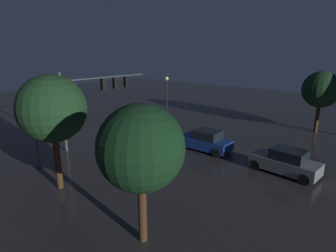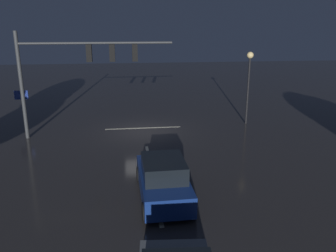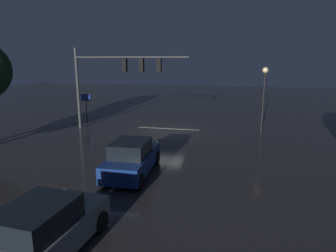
{
  "view_description": "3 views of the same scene",
  "coord_description": "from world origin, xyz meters",
  "px_view_note": "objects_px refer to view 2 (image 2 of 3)",
  "views": [
    {
      "loc": [
        18.26,
        20.58,
        7.89
      ],
      "look_at": [
        -0.08,
        5.21,
        1.43
      ],
      "focal_mm": 30.06,
      "sensor_mm": 36.0,
      "label": 1
    },
    {
      "loc": [
        1.07,
        21.39,
        6.71
      ],
      "look_at": [
        -1.12,
        3.71,
        1.41
      ],
      "focal_mm": 37.09,
      "sensor_mm": 36.0,
      "label": 2
    },
    {
      "loc": [
        -4.83,
        21.84,
        5.49
      ],
      "look_at": [
        -1.14,
        4.74,
        1.49
      ],
      "focal_mm": 31.56,
      "sensor_mm": 36.0,
      "label": 3
    }
  ],
  "objects_px": {
    "car_approaching": "(163,180)",
    "street_lamp_left_kerb": "(249,74)",
    "route_sign": "(22,100)",
    "traffic_signal_assembly": "(78,62)"
  },
  "relations": [
    {
      "from": "street_lamp_left_kerb",
      "to": "route_sign",
      "type": "distance_m",
      "value": 15.4
    },
    {
      "from": "traffic_signal_assembly",
      "to": "street_lamp_left_kerb",
      "type": "bearing_deg",
      "value": -172.72
    },
    {
      "from": "route_sign",
      "to": "street_lamp_left_kerb",
      "type": "bearing_deg",
      "value": 173.75
    },
    {
      "from": "car_approaching",
      "to": "route_sign",
      "type": "height_order",
      "value": "route_sign"
    },
    {
      "from": "street_lamp_left_kerb",
      "to": "car_approaching",
      "type": "bearing_deg",
      "value": 55.24
    },
    {
      "from": "traffic_signal_assembly",
      "to": "street_lamp_left_kerb",
      "type": "xyz_separation_m",
      "value": [
        -10.9,
        -1.39,
        -1.06
      ]
    },
    {
      "from": "traffic_signal_assembly",
      "to": "car_approaching",
      "type": "height_order",
      "value": "traffic_signal_assembly"
    },
    {
      "from": "car_approaching",
      "to": "street_lamp_left_kerb",
      "type": "height_order",
      "value": "street_lamp_left_kerb"
    },
    {
      "from": "traffic_signal_assembly",
      "to": "street_lamp_left_kerb",
      "type": "height_order",
      "value": "traffic_signal_assembly"
    },
    {
      "from": "street_lamp_left_kerb",
      "to": "traffic_signal_assembly",
      "type": "bearing_deg",
      "value": 7.28
    }
  ]
}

